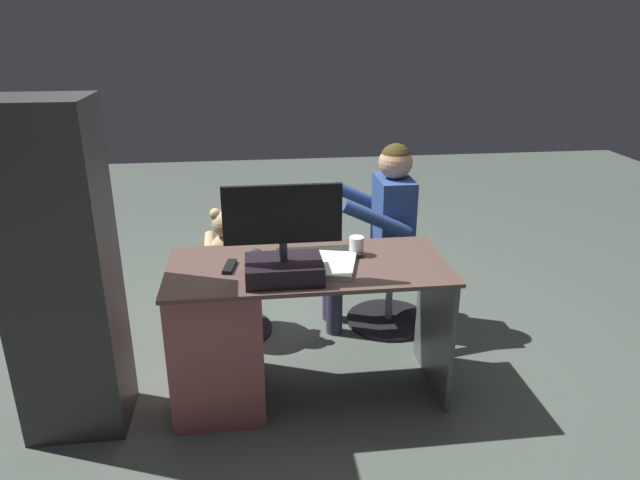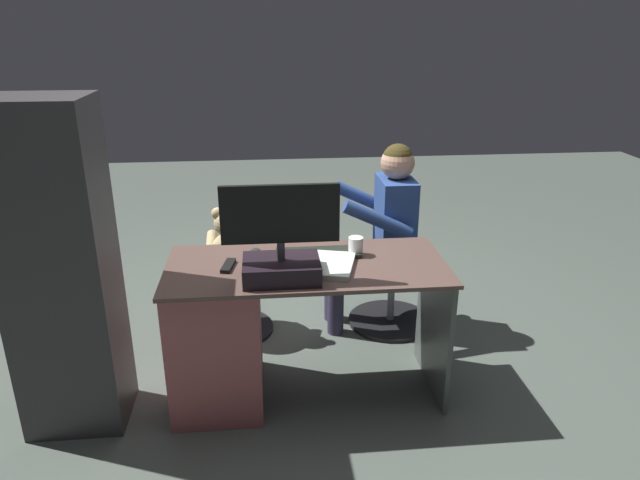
% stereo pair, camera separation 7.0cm
% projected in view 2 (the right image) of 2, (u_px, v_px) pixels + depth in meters
% --- Properties ---
extents(ground_plane, '(10.00, 10.00, 0.00)m').
position_uv_depth(ground_plane, '(303.00, 356.00, 3.32)').
color(ground_plane, '#4B544C').
extents(desk, '(1.34, 0.61, 0.71)m').
position_uv_depth(desk, '(235.00, 330.00, 2.86)').
color(desk, brown).
rests_on(desk, ground_plane).
extents(monitor, '(0.52, 0.25, 0.44)m').
position_uv_depth(monitor, '(281.00, 252.00, 2.58)').
color(monitor, black).
rests_on(monitor, desk).
extents(keyboard, '(0.42, 0.14, 0.02)m').
position_uv_depth(keyboard, '(319.00, 253.00, 2.88)').
color(keyboard, black).
rests_on(keyboard, desk).
extents(computer_mouse, '(0.06, 0.10, 0.04)m').
position_uv_depth(computer_mouse, '(255.00, 253.00, 2.86)').
color(computer_mouse, '#202E27').
rests_on(computer_mouse, desk).
extents(cup, '(0.07, 0.07, 0.09)m').
position_uv_depth(cup, '(356.00, 246.00, 2.87)').
color(cup, white).
rests_on(cup, desk).
extents(tv_remote, '(0.07, 0.16, 0.02)m').
position_uv_depth(tv_remote, '(228.00, 266.00, 2.73)').
color(tv_remote, black).
rests_on(tv_remote, desk).
extents(notebook_binder, '(0.29, 0.35, 0.02)m').
position_uv_depth(notebook_binder, '(329.00, 265.00, 2.73)').
color(notebook_binder, silver).
rests_on(notebook_binder, desk).
extents(office_chair_teddy, '(0.49, 0.49, 0.43)m').
position_uv_depth(office_chair_teddy, '(232.00, 294.00, 3.51)').
color(office_chair_teddy, black).
rests_on(office_chair_teddy, ground_plane).
extents(teddy_bear, '(0.27, 0.27, 0.37)m').
position_uv_depth(teddy_bear, '(229.00, 241.00, 3.40)').
color(teddy_bear, tan).
rests_on(teddy_bear, office_chair_teddy).
extents(visitor_chair, '(0.53, 0.53, 0.43)m').
position_uv_depth(visitor_chair, '(392.00, 288.00, 3.61)').
color(visitor_chair, black).
rests_on(visitor_chair, ground_plane).
extents(person, '(0.51, 0.47, 1.15)m').
position_uv_depth(person, '(382.00, 223.00, 3.44)').
color(person, navy).
rests_on(person, ground_plane).
extents(equipment_rack, '(0.44, 0.36, 1.53)m').
position_uv_depth(equipment_rack, '(61.00, 272.00, 2.56)').
color(equipment_rack, '#333032').
rests_on(equipment_rack, ground_plane).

